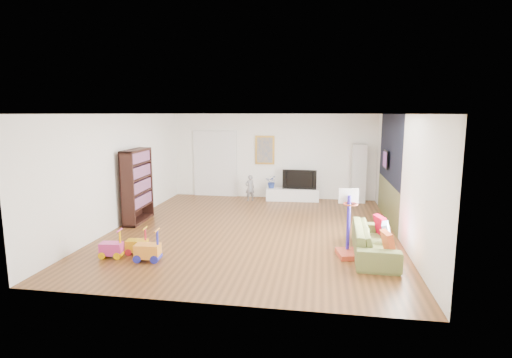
% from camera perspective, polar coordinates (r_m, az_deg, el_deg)
% --- Properties ---
extents(floor, '(6.50, 7.50, 0.00)m').
position_cam_1_polar(floor, '(9.48, -0.39, -7.27)').
color(floor, brown).
rests_on(floor, ground).
extents(ceiling, '(6.50, 7.50, 0.00)m').
position_cam_1_polar(ceiling, '(9.08, -0.41, 9.29)').
color(ceiling, white).
rests_on(ceiling, ground).
extents(wall_back, '(6.50, 0.00, 2.70)m').
position_cam_1_polar(wall_back, '(12.86, 2.40, 3.27)').
color(wall_back, white).
rests_on(wall_back, ground).
extents(wall_front, '(6.50, 0.00, 2.70)m').
position_cam_1_polar(wall_front, '(5.59, -6.87, -4.80)').
color(wall_front, white).
rests_on(wall_front, ground).
extents(wall_left, '(0.00, 7.50, 2.70)m').
position_cam_1_polar(wall_left, '(10.23, -18.65, 1.22)').
color(wall_left, white).
rests_on(wall_left, ground).
extents(wall_right, '(0.00, 7.50, 2.70)m').
position_cam_1_polar(wall_right, '(9.22, 19.94, 0.30)').
color(wall_right, silver).
rests_on(wall_right, ground).
extents(navy_accent, '(0.01, 3.20, 1.70)m').
position_cam_1_polar(navy_accent, '(10.53, 18.63, 4.18)').
color(navy_accent, black).
rests_on(navy_accent, wall_right).
extents(olive_wainscot, '(0.01, 3.20, 1.00)m').
position_cam_1_polar(olive_wainscot, '(10.72, 18.25, -3.02)').
color(olive_wainscot, brown).
rests_on(olive_wainscot, wall_right).
extents(doorway, '(1.45, 0.06, 2.10)m').
position_cam_1_polar(doorway, '(13.22, -5.84, 2.09)').
color(doorway, white).
rests_on(doorway, ground).
extents(painting_back, '(0.62, 0.06, 0.92)m').
position_cam_1_polar(painting_back, '(12.84, 1.27, 4.16)').
color(painting_back, gold).
rests_on(painting_back, wall_back).
extents(artwork_right, '(0.04, 0.56, 0.46)m').
position_cam_1_polar(artwork_right, '(10.74, 18.03, 2.69)').
color(artwork_right, '#7F3F8C').
rests_on(artwork_right, wall_right).
extents(media_console, '(1.66, 0.50, 0.38)m').
position_cam_1_polar(media_console, '(12.59, 5.22, -2.23)').
color(media_console, white).
rests_on(media_console, ground).
extents(tall_cabinet, '(0.43, 0.43, 1.79)m').
position_cam_1_polar(tall_cabinet, '(12.62, 14.45, 0.79)').
color(tall_cabinet, silver).
rests_on(tall_cabinet, ground).
extents(bookshelf, '(0.39, 1.27, 1.83)m').
position_cam_1_polar(bookshelf, '(10.44, -16.60, -0.93)').
color(bookshelf, black).
rests_on(bookshelf, ground).
extents(sofa, '(0.83, 1.98, 0.57)m').
position_cam_1_polar(sofa, '(8.08, 16.57, -8.52)').
color(sofa, olive).
rests_on(sofa, ground).
extents(basketball_hoop, '(0.54, 0.62, 1.30)m').
position_cam_1_polar(basketball_hoop, '(7.80, 13.34, -6.22)').
color(basketball_hoop, '#C14028').
rests_on(basketball_hoop, ground).
extents(ride_on_yellow, '(0.43, 0.29, 0.53)m').
position_cam_1_polar(ride_on_yellow, '(8.17, -16.65, -8.47)').
color(ride_on_yellow, gold).
rests_on(ride_on_yellow, ground).
extents(ride_on_orange, '(0.48, 0.32, 0.61)m').
position_cam_1_polar(ride_on_orange, '(7.73, -15.26, -9.13)').
color(ride_on_orange, orange).
rests_on(ride_on_orange, ground).
extents(ride_on_pink, '(0.43, 0.30, 0.54)m').
position_cam_1_polar(ride_on_pink, '(8.13, -19.98, -8.68)').
color(ride_on_pink, '#CF348B').
rests_on(ride_on_pink, ground).
extents(child, '(0.36, 0.31, 0.82)m').
position_cam_1_polar(child, '(12.47, -0.88, -1.29)').
color(child, gray).
rests_on(child, ground).
extents(tv, '(1.06, 0.18, 0.61)m').
position_cam_1_polar(tv, '(12.54, 6.27, 0.00)').
color(tv, black).
rests_on(tv, media_console).
extents(vase_plant, '(0.42, 0.39, 0.41)m').
position_cam_1_polar(vase_plant, '(12.57, 2.28, -0.39)').
color(vase_plant, navy).
rests_on(vase_plant, media_console).
extents(pillow_left, '(0.18, 0.41, 0.40)m').
position_cam_1_polar(pillow_left, '(7.52, 18.36, -8.63)').
color(pillow_left, '#C94D23').
rests_on(pillow_left, sofa).
extents(pillow_center, '(0.18, 0.40, 0.39)m').
position_cam_1_polar(pillow_center, '(8.10, 18.16, -7.33)').
color(pillow_center, white).
rests_on(pillow_center, sofa).
extents(pillow_right, '(0.22, 0.42, 0.41)m').
position_cam_1_polar(pillow_right, '(8.57, 17.45, -6.37)').
color(pillow_right, red).
rests_on(pillow_right, sofa).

